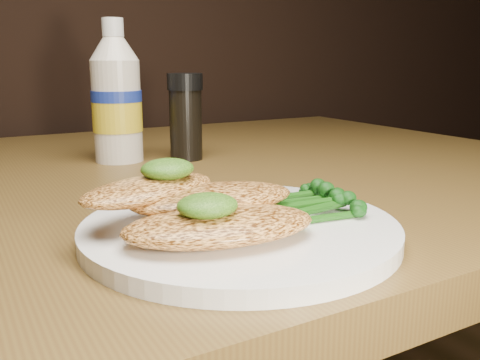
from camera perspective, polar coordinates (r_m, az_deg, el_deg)
plate at (r=0.41m, az=-0.01°, el=-5.41°), size 0.25×0.25×0.01m
chicken_front at (r=0.36m, az=-2.22°, el=-5.00°), size 0.15×0.10×0.02m
chicken_mid at (r=0.40m, az=-2.98°, el=-2.01°), size 0.14×0.08×0.02m
chicken_back at (r=0.40m, az=-9.91°, el=-1.05°), size 0.13×0.09×0.02m
pesto_front at (r=0.35m, az=-3.61°, el=-2.81°), size 0.04×0.04×0.02m
pesto_back at (r=0.40m, az=-7.98°, el=1.21°), size 0.05×0.05×0.02m
broccolini_bundle at (r=0.42m, az=5.49°, el=-2.37°), size 0.14×0.12×0.02m
mayo_bottle at (r=0.72m, az=-13.44°, el=9.44°), size 0.08×0.08×0.19m
pepper_grinder at (r=0.72m, az=-5.99°, el=6.89°), size 0.06×0.06×0.12m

